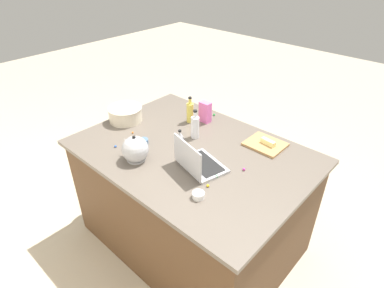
{
  "coord_description": "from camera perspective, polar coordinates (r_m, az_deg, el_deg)",
  "views": [
    {
      "loc": [
        -1.27,
        1.39,
        2.15
      ],
      "look_at": [
        0.0,
        0.0,
        0.95
      ],
      "focal_mm": 30.03,
      "sensor_mm": 36.0,
      "label": 1
    }
  ],
  "objects": [
    {
      "name": "ground_plane",
      "position": [
        2.86,
        -0.0,
        -16.25
      ],
      "size": [
        12.0,
        12.0,
        0.0
      ],
      "primitive_type": "plane",
      "color": "#B7A88E"
    },
    {
      "name": "island_counter",
      "position": [
        2.54,
        -0.0,
        -9.53
      ],
      "size": [
        1.63,
        1.17,
        0.9
      ],
      "color": "#4C331E",
      "rests_on": "ground"
    },
    {
      "name": "laptop",
      "position": [
        2.06,
        0.98,
        -3.3
      ],
      "size": [
        0.35,
        0.3,
        0.22
      ],
      "color": "#B7B7BC",
      "rests_on": "island_counter"
    },
    {
      "name": "mixing_bowl_large",
      "position": [
        2.66,
        -11.76,
        5.31
      ],
      "size": [
        0.28,
        0.28,
        0.12
      ],
      "color": "beige",
      "rests_on": "island_counter"
    },
    {
      "name": "bottle_oil",
      "position": [
        2.58,
        -0.35,
        5.69
      ],
      "size": [
        0.06,
        0.06,
        0.22
      ],
      "color": "#DBC64C",
      "rests_on": "island_counter"
    },
    {
      "name": "bottle_vinegar",
      "position": [
        2.36,
        0.55,
        3.08
      ],
      "size": [
        0.06,
        0.06,
        0.22
      ],
      "color": "white",
      "rests_on": "island_counter"
    },
    {
      "name": "kettle",
      "position": [
        2.16,
        -10.07,
        -0.98
      ],
      "size": [
        0.21,
        0.18,
        0.2
      ],
      "color": "#ADADB2",
      "rests_on": "island_counter"
    },
    {
      "name": "cutting_board",
      "position": [
        2.37,
        12.88,
        -0.05
      ],
      "size": [
        0.26,
        0.23,
        0.02
      ],
      "primitive_type": "cube",
      "color": "#AD7F4C",
      "rests_on": "island_counter"
    },
    {
      "name": "butter_stick_left",
      "position": [
        2.34,
        13.36,
        0.33
      ],
      "size": [
        0.11,
        0.05,
        0.04
      ],
      "primitive_type": "cube",
      "rotation": [
        0.0,
        0.0,
        -0.12
      ],
      "color": "#F4E58C",
      "rests_on": "cutting_board"
    },
    {
      "name": "ramekin_small",
      "position": [
        1.86,
        1.13,
        -9.07
      ],
      "size": [
        0.07,
        0.07,
        0.04
      ],
      "primitive_type": "cylinder",
      "color": "white",
      "rests_on": "island_counter"
    },
    {
      "name": "ramekin_medium",
      "position": [
        2.35,
        -8.62,
        0.45
      ],
      "size": [
        0.07,
        0.07,
        0.04
      ],
      "primitive_type": "cylinder",
      "color": "slate",
      "rests_on": "island_counter"
    },
    {
      "name": "kitchen_timer",
      "position": [
        2.37,
        -2.17,
        1.6
      ],
      "size": [
        0.07,
        0.07,
        0.08
      ],
      "color": "#B2B2B7",
      "rests_on": "island_counter"
    },
    {
      "name": "candy_bag",
      "position": [
        2.59,
        2.35,
        5.71
      ],
      "size": [
        0.09,
        0.06,
        0.17
      ],
      "primitive_type": "cube",
      "color": "pink",
      "rests_on": "island_counter"
    },
    {
      "name": "candy_0",
      "position": [
        2.71,
        3.95,
        5.21
      ],
      "size": [
        0.02,
        0.02,
        0.02
      ],
      "primitive_type": "sphere",
      "color": "green",
      "rests_on": "island_counter"
    },
    {
      "name": "candy_1",
      "position": [
        1.94,
        2.83,
        -7.39
      ],
      "size": [
        0.02,
        0.02,
        0.02
      ],
      "primitive_type": "sphere",
      "color": "yellow",
      "rests_on": "island_counter"
    },
    {
      "name": "candy_2",
      "position": [
        2.49,
        -10.5,
        2.02
      ],
      "size": [
        0.01,
        0.01,
        0.01
      ],
      "primitive_type": "sphere",
      "color": "orange",
      "rests_on": "island_counter"
    },
    {
      "name": "candy_3",
      "position": [
        2.35,
        -13.44,
        -0.4
      ],
      "size": [
        0.02,
        0.02,
        0.02
      ],
      "primitive_type": "sphere",
      "color": "blue",
      "rests_on": "island_counter"
    },
    {
      "name": "candy_4",
      "position": [
        2.01,
        4.36,
        -5.78
      ],
      "size": [
        0.02,
        0.02,
        0.02
      ],
      "primitive_type": "sphere",
      "color": "green",
      "rests_on": "island_counter"
    },
    {
      "name": "candy_5",
      "position": [
        2.09,
        9.21,
        -4.46
      ],
      "size": [
        0.02,
        0.02,
        0.02
      ],
      "primitive_type": "sphere",
      "color": "#CC3399",
      "rests_on": "island_counter"
    }
  ]
}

